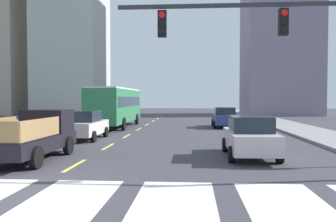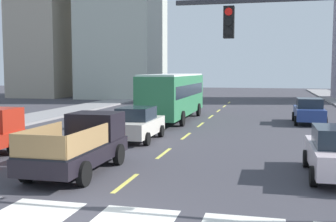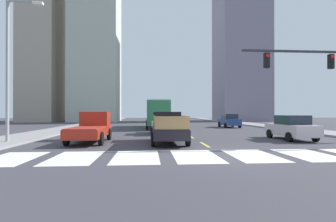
{
  "view_description": "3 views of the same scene",
  "coord_description": "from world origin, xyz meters",
  "px_view_note": "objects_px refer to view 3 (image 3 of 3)",
  "views": [
    {
      "loc": [
        4.3,
        -8.24,
        2.44
      ],
      "look_at": [
        2.86,
        11.78,
        1.73
      ],
      "focal_mm": 36.9,
      "sensor_mm": 36.0,
      "label": 1
    },
    {
      "loc": [
        4.41,
        -8.6,
        3.58
      ],
      "look_at": [
        -0.48,
        11.76,
        1.57
      ],
      "focal_mm": 45.48,
      "sensor_mm": 36.0,
      "label": 2
    },
    {
      "loc": [
        -3.35,
        -11.22,
        1.92
      ],
      "look_at": [
        -1.66,
        11.16,
        2.04
      ],
      "focal_mm": 27.7,
      "sensor_mm": 36.0,
      "label": 3
    }
  ],
  "objects_px": {
    "sedan_near_right": "(162,124)",
    "sedan_far": "(229,121)",
    "pickup_dark": "(92,128)",
    "city_bus": "(157,112)",
    "streetlight_left": "(10,63)",
    "sedan_mid": "(291,127)",
    "pickup_stakebed": "(168,128)"
  },
  "relations": [
    {
      "from": "city_bus",
      "to": "pickup_dark",
      "type": "bearing_deg",
      "value": -106.24
    },
    {
      "from": "pickup_stakebed",
      "to": "pickup_dark",
      "type": "xyz_separation_m",
      "value": [
        -4.97,
        0.82,
        -0.02
      ]
    },
    {
      "from": "sedan_mid",
      "to": "streetlight_left",
      "type": "distance_m",
      "value": 18.99
    },
    {
      "from": "streetlight_left",
      "to": "sedan_mid",
      "type": "bearing_deg",
      "value": 2.89
    },
    {
      "from": "sedan_mid",
      "to": "streetlight_left",
      "type": "relative_size",
      "value": 0.49
    },
    {
      "from": "city_bus",
      "to": "sedan_near_right",
      "type": "xyz_separation_m",
      "value": [
        0.12,
        -8.95,
        -1.09
      ]
    },
    {
      "from": "sedan_near_right",
      "to": "pickup_stakebed",
      "type": "bearing_deg",
      "value": -91.32
    },
    {
      "from": "streetlight_left",
      "to": "pickup_dark",
      "type": "bearing_deg",
      "value": 9.06
    },
    {
      "from": "pickup_stakebed",
      "to": "pickup_dark",
      "type": "distance_m",
      "value": 5.04
    },
    {
      "from": "streetlight_left",
      "to": "city_bus",
      "type": "bearing_deg",
      "value": 58.41
    },
    {
      "from": "sedan_far",
      "to": "streetlight_left",
      "type": "height_order",
      "value": "streetlight_left"
    },
    {
      "from": "sedan_far",
      "to": "sedan_mid",
      "type": "bearing_deg",
      "value": -92.85
    },
    {
      "from": "sedan_near_right",
      "to": "sedan_far",
      "type": "bearing_deg",
      "value": 43.87
    },
    {
      "from": "pickup_dark",
      "to": "pickup_stakebed",
      "type": "bearing_deg",
      "value": -8.11
    },
    {
      "from": "sedan_mid",
      "to": "streetlight_left",
      "type": "bearing_deg",
      "value": -176.47
    },
    {
      "from": "sedan_near_right",
      "to": "streetlight_left",
      "type": "height_order",
      "value": "streetlight_left"
    },
    {
      "from": "pickup_stakebed",
      "to": "pickup_dark",
      "type": "bearing_deg",
      "value": 169.27
    },
    {
      "from": "pickup_dark",
      "to": "city_bus",
      "type": "height_order",
      "value": "city_bus"
    },
    {
      "from": "pickup_stakebed",
      "to": "streetlight_left",
      "type": "distance_m",
      "value": 10.54
    },
    {
      "from": "sedan_mid",
      "to": "city_bus",
      "type": "bearing_deg",
      "value": 122.1
    },
    {
      "from": "pickup_dark",
      "to": "sedan_near_right",
      "type": "relative_size",
      "value": 1.18
    },
    {
      "from": "sedan_near_right",
      "to": "city_bus",
      "type": "bearing_deg",
      "value": 89.01
    },
    {
      "from": "city_bus",
      "to": "sedan_far",
      "type": "relative_size",
      "value": 2.45
    },
    {
      "from": "sedan_far",
      "to": "pickup_stakebed",
      "type": "bearing_deg",
      "value": -121.24
    },
    {
      "from": "city_bus",
      "to": "streetlight_left",
      "type": "relative_size",
      "value": 1.2
    },
    {
      "from": "pickup_dark",
      "to": "city_bus",
      "type": "relative_size",
      "value": 0.48
    },
    {
      "from": "pickup_stakebed",
      "to": "sedan_near_right",
      "type": "bearing_deg",
      "value": 89.07
    },
    {
      "from": "pickup_dark",
      "to": "sedan_near_right",
      "type": "distance_m",
      "value": 7.65
    },
    {
      "from": "sedan_near_right",
      "to": "streetlight_left",
      "type": "xyz_separation_m",
      "value": [
        -9.68,
        -6.61,
        4.11
      ]
    },
    {
      "from": "sedan_mid",
      "to": "sedan_near_right",
      "type": "bearing_deg",
      "value": 147.91
    },
    {
      "from": "sedan_near_right",
      "to": "sedan_mid",
      "type": "bearing_deg",
      "value": -34.46
    },
    {
      "from": "pickup_stakebed",
      "to": "streetlight_left",
      "type": "xyz_separation_m",
      "value": [
        -9.73,
        0.06,
        4.03
      ]
    }
  ]
}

